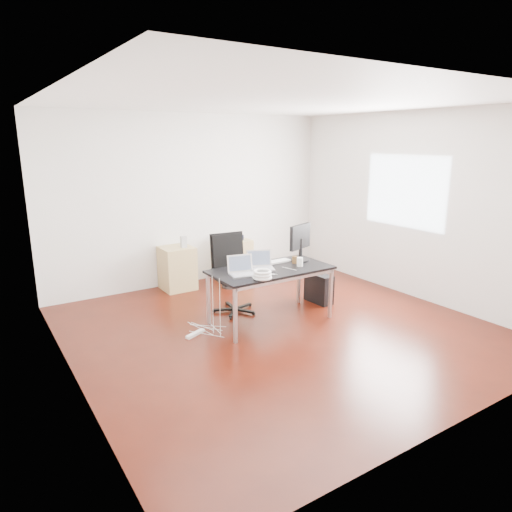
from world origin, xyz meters
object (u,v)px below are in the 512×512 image
pc_tower (319,288)px  office_chair (232,269)px  filing_cabinet_left (177,268)px  filing_cabinet_right (234,259)px  desk (271,272)px

pc_tower → office_chair: bearing=158.2°
filing_cabinet_left → filing_cabinet_right: size_ratio=1.00×
desk → filing_cabinet_left: size_ratio=2.29×
desk → filing_cabinet_right: (0.57, 1.95, -0.33)m
office_chair → filing_cabinet_right: bearing=64.8°
filing_cabinet_right → pc_tower: bearing=-75.5°
filing_cabinet_left → filing_cabinet_right: (1.07, 0.00, 0.00)m
office_chair → filing_cabinet_right: (0.80, 1.32, -0.26)m
office_chair → filing_cabinet_left: bearing=107.6°
office_chair → filing_cabinet_left: 1.37m
pc_tower → filing_cabinet_left: bearing=128.0°
filing_cabinet_right → filing_cabinet_left: bearing=180.0°
filing_cabinet_left → pc_tower: (1.52, -1.74, -0.13)m
filing_cabinet_left → pc_tower: filing_cabinet_left is taller
office_chair → filing_cabinet_left: office_chair is taller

